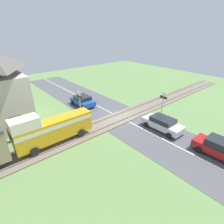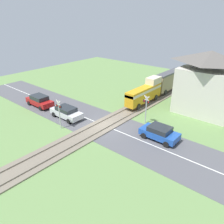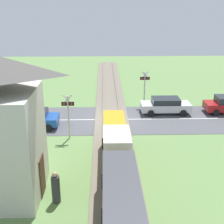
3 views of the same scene
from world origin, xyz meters
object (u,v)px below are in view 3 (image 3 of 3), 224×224
(car_far_side, at_px, (34,118))
(crossing_signal_east_approach, at_px, (68,111))
(train, at_px, (118,176))
(crossing_signal_west_approach, at_px, (145,84))
(pedestrian_by_station, at_px, (56,188))
(car_near_crossing, at_px, (166,105))

(car_far_side, height_order, crossing_signal_east_approach, crossing_signal_east_approach)
(train, xyz_separation_m, car_far_side, (6.17, -10.41, -1.11))
(train, relative_size, car_far_side, 3.68)
(crossing_signal_west_approach, relative_size, crossing_signal_east_approach, 1.00)
(crossing_signal_west_approach, bearing_deg, car_far_side, 28.19)
(car_far_side, distance_m, crossing_signal_west_approach, 10.70)
(car_far_side, height_order, pedestrian_by_station, pedestrian_by_station)
(train, xyz_separation_m, crossing_signal_west_approach, (-3.18, -15.42, 0.28))
(car_far_side, distance_m, pedestrian_by_station, 10.20)
(crossing_signal_east_approach, bearing_deg, train, 111.02)
(crossing_signal_west_approach, bearing_deg, car_near_crossing, 127.38)
(car_near_crossing, xyz_separation_m, crossing_signal_west_approach, (1.63, -2.13, 1.38))
(crossing_signal_east_approach, distance_m, pedestrian_by_station, 7.70)
(car_near_crossing, relative_size, car_far_side, 1.13)
(car_near_crossing, height_order, car_far_side, same)
(car_far_side, bearing_deg, train, 120.67)
(car_far_side, relative_size, pedestrian_by_station, 2.21)
(car_far_side, xyz_separation_m, crossing_signal_east_approach, (-2.99, 2.13, 1.39))
(crossing_signal_east_approach, bearing_deg, pedestrian_by_station, 90.89)
(crossing_signal_west_approach, relative_size, pedestrian_by_station, 1.94)
(train, bearing_deg, crossing_signal_east_approach, -68.98)
(car_near_crossing, xyz_separation_m, pedestrian_by_station, (7.87, 12.60, 0.04))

